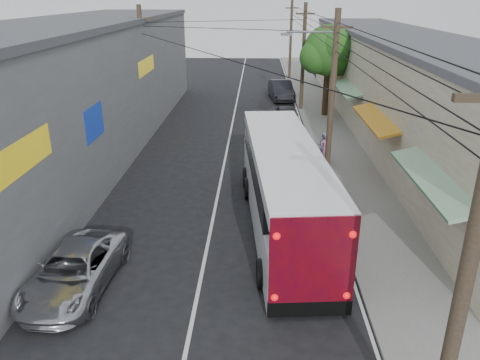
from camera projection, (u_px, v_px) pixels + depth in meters
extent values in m
cube|color=slate|center=(332.00, 138.00, 29.56)|extent=(3.00, 80.00, 0.12)
cube|color=beige|center=(401.00, 86.00, 30.17)|extent=(6.00, 40.00, 6.00)
cube|color=#4C4C51|center=(407.00, 36.00, 29.02)|extent=(6.20, 40.00, 0.30)
cube|color=#186D30|center=(436.00, 178.00, 15.47)|extent=(1.39, 6.00, 0.46)
cube|color=orange|center=(378.00, 118.00, 22.90)|extent=(1.39, 6.00, 0.46)
cube|color=#186D30|center=(349.00, 88.00, 30.32)|extent=(1.39, 6.00, 0.46)
cube|color=orange|center=(331.00, 69.00, 37.75)|extent=(1.39, 6.00, 0.46)
cube|color=#186D30|center=(319.00, 57.00, 45.17)|extent=(1.39, 6.00, 0.46)
cube|color=slate|center=(80.00, 88.00, 26.95)|extent=(7.00, 36.00, 7.00)
cube|color=#4C4C51|center=(72.00, 22.00, 25.61)|extent=(7.20, 36.00, 0.30)
cube|color=yellow|center=(23.00, 155.00, 13.58)|extent=(0.12, 3.50, 1.00)
cube|color=#1433A5|center=(93.00, 122.00, 19.37)|extent=(0.12, 2.20, 1.40)
cube|color=yellow|center=(146.00, 66.00, 28.32)|extent=(0.12, 4.00, 0.90)
cylinder|color=#473828|center=(463.00, 290.00, 7.73)|extent=(0.28, 0.28, 8.00)
cylinder|color=#473828|center=(332.00, 100.00, 21.65)|extent=(0.28, 0.28, 8.00)
cube|color=#473828|center=(337.00, 27.00, 20.46)|extent=(1.40, 0.12, 0.12)
cylinder|color=#473828|center=(303.00, 58.00, 35.57)|extent=(0.28, 0.28, 8.00)
cube|color=#473828|center=(305.00, 14.00, 34.39)|extent=(1.40, 0.12, 0.12)
cylinder|color=#473828|center=(291.00, 40.00, 49.49)|extent=(0.28, 0.28, 8.00)
cube|color=#473828|center=(292.00, 8.00, 48.31)|extent=(1.40, 0.12, 0.12)
cylinder|color=#473828|center=(144.00, 74.00, 28.51)|extent=(0.28, 0.28, 8.00)
cube|color=#473828|center=(140.00, 19.00, 27.32)|extent=(1.40, 0.12, 0.12)
cylinder|color=#59595E|center=(312.00, 32.00, 20.57)|extent=(2.20, 0.10, 0.10)
cube|color=#59595E|center=(286.00, 34.00, 20.65)|extent=(0.50, 0.18, 0.12)
cylinder|color=#3F2B19|center=(326.00, 90.00, 34.40)|extent=(0.44, 0.44, 4.00)
sphere|color=#194612|center=(329.00, 50.00, 33.36)|extent=(3.60, 3.60, 3.60)
sphere|color=#194612|center=(341.00, 58.00, 34.11)|extent=(2.60, 2.60, 2.60)
sphere|color=#194612|center=(316.00, 57.00, 33.17)|extent=(2.40, 2.40, 2.40)
sphere|color=#194612|center=(337.00, 46.00, 32.27)|extent=(2.20, 2.20, 2.20)
sphere|color=#194612|center=(323.00, 46.00, 34.13)|extent=(2.00, 2.00, 2.00)
cube|color=white|center=(283.00, 202.00, 18.03)|extent=(3.31, 11.53, 1.80)
cube|color=black|center=(283.00, 165.00, 17.98)|extent=(3.17, 9.64, 0.95)
cube|color=white|center=(285.00, 153.00, 17.29)|extent=(3.31, 11.53, 0.47)
cube|color=maroon|center=(313.00, 263.00, 12.44)|extent=(2.35, 0.27, 2.75)
cube|color=black|center=(310.00, 308.00, 12.98)|extent=(2.37, 0.29, 0.47)
sphere|color=red|center=(274.00, 297.00, 12.76)|extent=(0.21, 0.21, 0.21)
sphere|color=red|center=(346.00, 295.00, 12.84)|extent=(0.21, 0.21, 0.21)
sphere|color=red|center=(276.00, 236.00, 12.06)|extent=(0.21, 0.21, 0.21)
sphere|color=red|center=(353.00, 234.00, 12.14)|extent=(0.21, 0.21, 0.21)
cylinder|color=black|center=(262.00, 274.00, 14.52)|extent=(0.36, 0.97, 0.95)
cylinder|color=black|center=(337.00, 272.00, 14.62)|extent=(0.36, 0.97, 0.95)
cylinder|color=black|center=(248.00, 189.00, 20.84)|extent=(0.36, 0.97, 0.95)
cylinder|color=black|center=(301.00, 188.00, 20.95)|extent=(0.36, 0.97, 0.95)
cylinder|color=black|center=(246.00, 177.00, 22.16)|extent=(0.36, 0.97, 0.95)
cylinder|color=black|center=(296.00, 176.00, 22.26)|extent=(0.36, 0.97, 0.95)
imported|color=silver|center=(74.00, 270.00, 14.35)|extent=(2.43, 4.83, 1.31)
imported|color=#A7A9B0|center=(298.00, 163.00, 22.87)|extent=(2.89, 6.01, 1.69)
imported|color=black|center=(286.00, 116.00, 32.57)|extent=(1.73, 3.85, 1.28)
imported|color=black|center=(281.00, 90.00, 40.34)|extent=(2.26, 5.12, 1.64)
imported|color=#C96A9E|center=(326.00, 149.00, 24.68)|extent=(0.64, 0.45, 1.67)
imported|color=#92ABD4|center=(323.00, 146.00, 25.52)|extent=(0.88, 0.80, 1.47)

